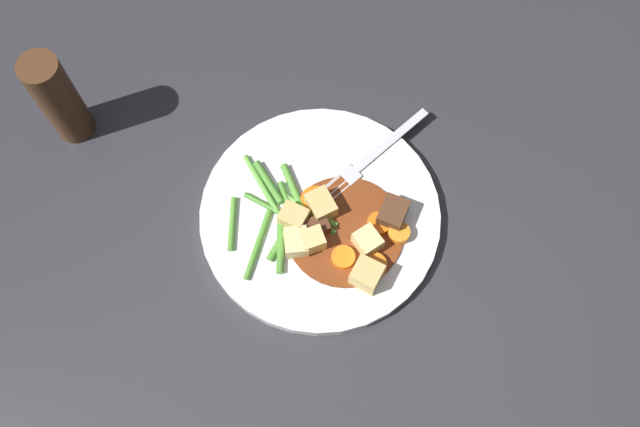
# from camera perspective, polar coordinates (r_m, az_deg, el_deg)

# --- Properties ---
(ground_plane) EXTENTS (3.00, 3.00, 0.00)m
(ground_plane) POSITION_cam_1_polar(r_m,az_deg,el_deg) (0.79, -0.00, -0.41)
(ground_plane) COLOR #2D2D33
(dinner_plate) EXTENTS (0.27, 0.27, 0.01)m
(dinner_plate) POSITION_cam_1_polar(r_m,az_deg,el_deg) (0.78, -0.00, -0.21)
(dinner_plate) COLOR white
(dinner_plate) RESTS_ON ground_plane
(stew_sauce) EXTENTS (0.13, 0.13, 0.00)m
(stew_sauce) POSITION_cam_1_polar(r_m,az_deg,el_deg) (0.77, 2.06, -1.43)
(stew_sauce) COLOR brown
(stew_sauce) RESTS_ON dinner_plate
(carrot_slice_0) EXTENTS (0.03, 0.03, 0.01)m
(carrot_slice_0) POSITION_cam_1_polar(r_m,az_deg,el_deg) (0.77, 4.95, -0.54)
(carrot_slice_0) COLOR orange
(carrot_slice_0) RESTS_ON dinner_plate
(carrot_slice_1) EXTENTS (0.03, 0.03, 0.01)m
(carrot_slice_1) POSITION_cam_1_polar(r_m,az_deg,el_deg) (0.75, 4.43, -4.38)
(carrot_slice_1) COLOR orange
(carrot_slice_1) RESTS_ON dinner_plate
(carrot_slice_2) EXTENTS (0.03, 0.03, 0.01)m
(carrot_slice_2) POSITION_cam_1_polar(r_m,az_deg,el_deg) (0.75, 1.94, -3.68)
(carrot_slice_2) COLOR orange
(carrot_slice_2) RESTS_ON dinner_plate
(carrot_slice_3) EXTENTS (0.03, 0.03, 0.01)m
(carrot_slice_3) POSITION_cam_1_polar(r_m,az_deg,el_deg) (0.76, 6.54, -1.65)
(carrot_slice_3) COLOR orange
(carrot_slice_3) RESTS_ON dinner_plate
(carrot_slice_4) EXTENTS (0.05, 0.05, 0.01)m
(carrot_slice_4) POSITION_cam_1_polar(r_m,az_deg,el_deg) (0.78, -0.36, 1.03)
(carrot_slice_4) COLOR orange
(carrot_slice_4) RESTS_ON dinner_plate
(potato_chunk_0) EXTENTS (0.03, 0.04, 0.02)m
(potato_chunk_0) POSITION_cam_1_polar(r_m,az_deg,el_deg) (0.75, -1.99, -2.41)
(potato_chunk_0) COLOR #EAD68C
(potato_chunk_0) RESTS_ON dinner_plate
(potato_chunk_1) EXTENTS (0.04, 0.04, 0.02)m
(potato_chunk_1) POSITION_cam_1_polar(r_m,az_deg,el_deg) (0.76, 0.45, 0.60)
(potato_chunk_1) COLOR #DBBC6B
(potato_chunk_1) RESTS_ON dinner_plate
(potato_chunk_2) EXTENTS (0.04, 0.04, 0.03)m
(potato_chunk_2) POSITION_cam_1_polar(r_m,az_deg,el_deg) (0.74, 3.88, -5.09)
(potato_chunk_2) COLOR #DBBC6B
(potato_chunk_2) RESTS_ON dinner_plate
(potato_chunk_3) EXTENTS (0.03, 0.03, 0.03)m
(potato_chunk_3) POSITION_cam_1_polar(r_m,az_deg,el_deg) (0.75, -0.30, -2.34)
(potato_chunk_3) COLOR #E5CC7A
(potato_chunk_3) RESTS_ON dinner_plate
(potato_chunk_4) EXTENTS (0.04, 0.04, 0.02)m
(potato_chunk_4) POSITION_cam_1_polar(r_m,az_deg,el_deg) (0.75, 3.95, -2.33)
(potato_chunk_4) COLOR #EAD68C
(potato_chunk_4) RESTS_ON dinner_plate
(potato_chunk_5) EXTENTS (0.03, 0.03, 0.02)m
(potato_chunk_5) POSITION_cam_1_polar(r_m,az_deg,el_deg) (0.76, -2.20, -0.33)
(potato_chunk_5) COLOR #DBBC6B
(potato_chunk_5) RESTS_ON dinner_plate
(meat_chunk_0) EXTENTS (0.03, 0.04, 0.02)m
(meat_chunk_0) POSITION_cam_1_polar(r_m,az_deg,el_deg) (0.76, 6.04, -0.01)
(meat_chunk_0) COLOR #56331E
(meat_chunk_0) RESTS_ON dinner_plate
(meat_chunk_1) EXTENTS (0.03, 0.03, 0.02)m
(meat_chunk_1) POSITION_cam_1_polar(r_m,az_deg,el_deg) (0.76, -0.57, -1.08)
(meat_chunk_1) COLOR #4C2B19
(meat_chunk_1) RESTS_ON dinner_plate
(green_bean_0) EXTENTS (0.02, 0.06, 0.01)m
(green_bean_0) POSITION_cam_1_polar(r_m,az_deg,el_deg) (0.76, -3.29, -2.74)
(green_bean_0) COLOR #4C8E33
(green_bean_0) RESTS_ON dinner_plate
(green_bean_1) EXTENTS (0.02, 0.05, 0.01)m
(green_bean_1) POSITION_cam_1_polar(r_m,az_deg,el_deg) (0.76, -1.69, -1.78)
(green_bean_1) COLOR #599E38
(green_bean_1) RESTS_ON dinner_plate
(green_bean_2) EXTENTS (0.05, 0.05, 0.01)m
(green_bean_2) POSITION_cam_1_polar(r_m,az_deg,el_deg) (0.79, -4.27, 2.59)
(green_bean_2) COLOR #4C8E33
(green_bean_2) RESTS_ON dinner_plate
(green_bean_3) EXTENTS (0.05, 0.07, 0.01)m
(green_bean_3) POSITION_cam_1_polar(r_m,az_deg,el_deg) (0.78, -2.05, 1.71)
(green_bean_3) COLOR #599E38
(green_bean_3) RESTS_ON dinner_plate
(green_bean_4) EXTENTS (0.03, 0.08, 0.01)m
(green_bean_4) POSITION_cam_1_polar(r_m,az_deg,el_deg) (0.76, -2.82, -1.40)
(green_bean_4) COLOR #599E38
(green_bean_4) RESTS_ON dinner_plate
(green_bean_5) EXTENTS (0.02, 0.06, 0.01)m
(green_bean_5) POSITION_cam_1_polar(r_m,az_deg,el_deg) (0.77, -7.28, -0.84)
(green_bean_5) COLOR #599E38
(green_bean_5) RESTS_ON dinner_plate
(green_bean_6) EXTENTS (0.08, 0.03, 0.01)m
(green_bean_6) POSITION_cam_1_polar(r_m,az_deg,el_deg) (0.77, -3.65, 0.22)
(green_bean_6) COLOR #4C8E33
(green_bean_6) RESTS_ON dinner_plate
(green_bean_7) EXTENTS (0.06, 0.03, 0.01)m
(green_bean_7) POSITION_cam_1_polar(r_m,az_deg,el_deg) (0.77, -0.71, -0.30)
(green_bean_7) COLOR #4C8E33
(green_bean_7) RESTS_ON dinner_plate
(green_bean_8) EXTENTS (0.07, 0.03, 0.01)m
(green_bean_8) POSITION_cam_1_polar(r_m,az_deg,el_deg) (0.77, -0.73, 0.36)
(green_bean_8) COLOR #66AD42
(green_bean_8) RESTS_ON dinner_plate
(green_bean_9) EXTENTS (0.06, 0.06, 0.01)m
(green_bean_9) POSITION_cam_1_polar(r_m,az_deg,el_deg) (0.79, -4.92, 2.50)
(green_bean_9) COLOR #66AD42
(green_bean_9) RESTS_ON dinner_plate
(green_bean_10) EXTENTS (0.01, 0.08, 0.01)m
(green_bean_10) POSITION_cam_1_polar(r_m,az_deg,el_deg) (0.76, -5.16, -2.56)
(green_bean_10) COLOR #599E38
(green_bean_10) RESTS_ON dinner_plate
(green_bean_11) EXTENTS (0.04, 0.06, 0.01)m
(green_bean_11) POSITION_cam_1_polar(r_m,az_deg,el_deg) (0.77, -2.55, 0.74)
(green_bean_11) COLOR #4C8E33
(green_bean_11) RESTS_ON dinner_plate
(fork) EXTENTS (0.11, 0.15, 0.00)m
(fork) POSITION_cam_1_polar(r_m,az_deg,el_deg) (0.80, 4.07, 4.54)
(fork) COLOR silver
(fork) RESTS_ON dinner_plate
(pepper_mill) EXTENTS (0.04, 0.04, 0.13)m
(pepper_mill) POSITION_cam_1_polar(r_m,az_deg,el_deg) (0.84, -20.85, 8.86)
(pepper_mill) COLOR #4C2D19
(pepper_mill) RESTS_ON ground_plane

